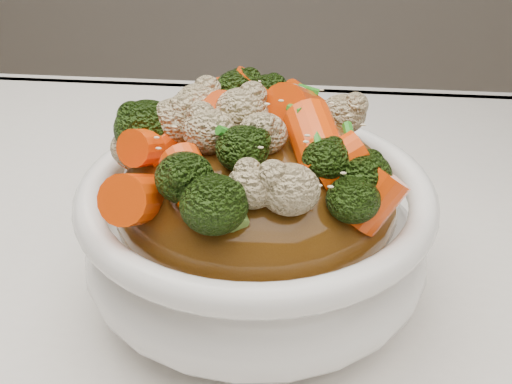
# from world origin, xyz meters

# --- Properties ---
(tablecloth) EXTENTS (1.20, 0.80, 0.04)m
(tablecloth) POSITION_xyz_m (0.00, 0.00, 0.73)
(tablecloth) COLOR white
(tablecloth) RESTS_ON dining_table
(bowl) EXTENTS (0.27, 0.27, 0.08)m
(bowl) POSITION_xyz_m (-0.01, 0.05, 0.79)
(bowl) COLOR white
(bowl) RESTS_ON tablecloth
(sauce_base) EXTENTS (0.21, 0.21, 0.09)m
(sauce_base) POSITION_xyz_m (-0.01, 0.05, 0.82)
(sauce_base) COLOR #53300E
(sauce_base) RESTS_ON bowl
(carrots) EXTENTS (0.21, 0.21, 0.05)m
(carrots) POSITION_xyz_m (-0.01, 0.05, 0.88)
(carrots) COLOR #FB4908
(carrots) RESTS_ON sauce_base
(broccoli) EXTENTS (0.21, 0.21, 0.04)m
(broccoli) POSITION_xyz_m (-0.01, 0.05, 0.88)
(broccoli) COLOR black
(broccoli) RESTS_ON sauce_base
(cauliflower) EXTENTS (0.21, 0.21, 0.03)m
(cauliflower) POSITION_xyz_m (-0.01, 0.05, 0.87)
(cauliflower) COLOR #CAB78A
(cauliflower) RESTS_ON sauce_base
(scallions) EXTENTS (0.16, 0.16, 0.02)m
(scallions) POSITION_xyz_m (-0.01, 0.05, 0.88)
(scallions) COLOR #267D1C
(scallions) RESTS_ON sauce_base
(sesame_seeds) EXTENTS (0.19, 0.19, 0.01)m
(sesame_seeds) POSITION_xyz_m (-0.01, 0.05, 0.88)
(sesame_seeds) COLOR beige
(sesame_seeds) RESTS_ON sauce_base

